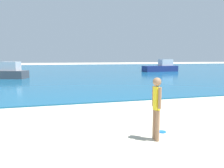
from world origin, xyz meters
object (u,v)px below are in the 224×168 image
at_px(person_standing, 156,105).
at_px(boat_near, 4,73).
at_px(boat_far, 161,67).
at_px(frisbee, 162,132).

distance_m(person_standing, boat_near, 20.07).
height_order(person_standing, boat_far, boat_far).
bearing_deg(frisbee, boat_far, 61.64).
xyz_separation_m(frisbee, boat_far, (13.16, 24.38, 0.67)).
distance_m(frisbee, boat_far, 27.71).
distance_m(boat_near, boat_far, 21.25).
bearing_deg(frisbee, boat_near, 111.46).
relative_size(person_standing, frisbee, 7.08).
bearing_deg(boat_far, frisbee, 56.36).
bearing_deg(boat_far, boat_near, 11.06).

